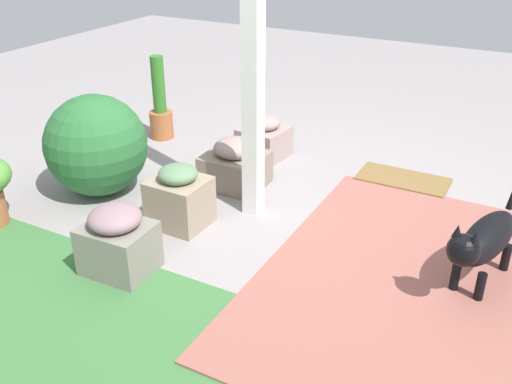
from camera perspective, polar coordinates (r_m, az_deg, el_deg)
The scene contains 11 objects.
ground_plane at distance 4.08m, azimuth 4.96°, elevation -2.62°, with size 12.00×12.00×0.00m, color gray.
brick_path at distance 3.52m, azimuth 16.10°, elevation -8.97°, with size 1.80×2.40×0.02m, color #9E5C50.
porch_pillar at distance 3.73m, azimuth -0.31°, elevation 14.77°, with size 0.12×0.12×2.45m, color white.
stone_planter_nearest at distance 4.99m, azimuth 0.80°, elevation 5.43°, with size 0.42×0.42×0.38m.
stone_planter_near at distance 4.47m, azimuth -2.10°, elevation 2.76°, with size 0.48×0.44×0.40m.
stone_planter_mid at distance 3.94m, azimuth -7.67°, elevation -0.55°, with size 0.38×0.35×0.45m.
stone_planter_far at distance 3.51m, azimuth -13.67°, elevation -4.77°, with size 0.42×0.35×0.44m.
round_shrub at distance 4.45m, azimuth -15.74°, elevation 4.53°, with size 0.77×0.77×0.77m, color #2A6833.
terracotta_pot_tall at distance 5.46m, azimuth -9.57°, elevation 8.14°, with size 0.22×0.22×0.78m.
dog at distance 3.48m, azimuth 21.87°, elevation -4.55°, with size 0.35×0.77×0.53m.
doormat at distance 4.74m, azimuth 14.51°, elevation 1.19°, with size 0.71×0.37×0.03m, color brown.
Camera 1 is at (-1.36, 3.28, 2.02)m, focal length 39.91 mm.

